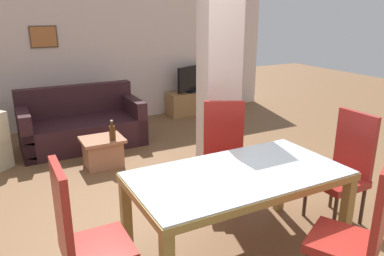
% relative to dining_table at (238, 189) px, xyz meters
% --- Properties ---
extents(ground_plane, '(18.00, 18.00, 0.00)m').
position_rel_dining_table_xyz_m(ground_plane, '(0.00, 0.00, -0.62)').
color(ground_plane, brown).
extents(back_wall, '(7.20, 0.09, 2.70)m').
position_rel_dining_table_xyz_m(back_wall, '(-0.00, 4.54, 0.73)').
color(back_wall, beige).
rests_on(back_wall, ground_plane).
extents(divider_pillar, '(0.47, 0.28, 2.70)m').
position_rel_dining_table_xyz_m(divider_pillar, '(0.72, 1.47, 0.73)').
color(divider_pillar, beige).
rests_on(divider_pillar, ground_plane).
extents(dining_table, '(1.76, 0.94, 0.77)m').
position_rel_dining_table_xyz_m(dining_table, '(0.00, 0.00, 0.00)').
color(dining_table, olive).
rests_on(dining_table, ground_plane).
extents(dining_chair_head_right, '(0.46, 0.46, 1.10)m').
position_rel_dining_table_xyz_m(dining_chair_head_right, '(1.26, 0.00, -0.04)').
color(dining_chair_head_right, maroon).
rests_on(dining_chair_head_right, ground_plane).
extents(dining_chair_far_right, '(0.62, 0.62, 1.10)m').
position_rel_dining_table_xyz_m(dining_chair_far_right, '(0.44, 0.89, -0.04)').
color(dining_chair_far_right, '#A5211C').
rests_on(dining_chair_far_right, ground_plane).
extents(dining_chair_near_right, '(0.62, 0.62, 1.10)m').
position_rel_dining_table_xyz_m(dining_chair_near_right, '(0.44, -0.84, -0.04)').
color(dining_chair_near_right, maroon).
rests_on(dining_chair_near_right, ground_plane).
extents(dining_chair_head_left, '(0.46, 0.46, 1.10)m').
position_rel_dining_table_xyz_m(dining_chair_head_left, '(-1.27, 0.00, -0.04)').
color(dining_chair_head_left, maroon).
rests_on(dining_chair_head_left, ground_plane).
extents(sofa, '(1.80, 0.93, 0.89)m').
position_rel_dining_table_xyz_m(sofa, '(-0.55, 3.42, -0.32)').
color(sofa, '#30181C').
rests_on(sofa, ground_plane).
extents(coffee_table, '(0.55, 0.47, 0.39)m').
position_rel_dining_table_xyz_m(coffee_table, '(-0.49, 2.44, -0.42)').
color(coffee_table, '#A86A49').
rests_on(coffee_table, ground_plane).
extents(bottle, '(0.08, 0.08, 0.27)m').
position_rel_dining_table_xyz_m(bottle, '(-0.38, 2.31, -0.12)').
color(bottle, '#4C2D14').
rests_on(bottle, coffee_table).
extents(tv_stand, '(1.06, 0.40, 0.45)m').
position_rel_dining_table_xyz_m(tv_stand, '(1.85, 4.26, -0.39)').
color(tv_stand, '#A47441').
rests_on(tv_stand, ground_plane).
extents(tv_screen, '(0.83, 0.40, 0.52)m').
position_rel_dining_table_xyz_m(tv_screen, '(1.85, 4.26, 0.09)').
color(tv_screen, black).
rests_on(tv_screen, tv_stand).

